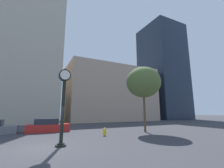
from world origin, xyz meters
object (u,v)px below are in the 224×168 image
Objects in this scene: car_red at (48,126)px; fire_hydrant_near at (105,132)px; bare_tree at (143,82)px; street_clock at (63,99)px.

fire_hydrant_near is (4.58, -5.25, -0.24)m from car_red.
car_red is 6.21× the size of fire_hydrant_near.
street_clock is at bearing -161.73° from bare_tree.
car_red is 0.61× the size of bare_tree.
car_red is 6.97m from fire_hydrant_near.
bare_tree reaches higher than fire_hydrant_near.
street_clock is 0.71× the size of bare_tree.
fire_hydrant_near is at bearing -47.94° from car_red.
fire_hydrant_near is at bearing -176.31° from bare_tree.
street_clock is at bearing -86.90° from car_red.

